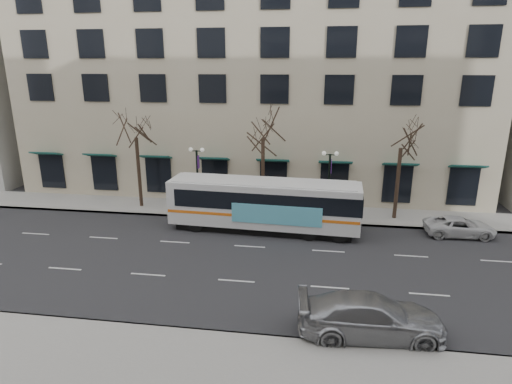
% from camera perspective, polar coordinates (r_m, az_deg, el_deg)
% --- Properties ---
extents(ground, '(160.00, 160.00, 0.00)m').
position_cam_1_polar(ground, '(25.64, -1.67, -9.34)').
color(ground, black).
rests_on(ground, ground).
extents(sidewalk_far, '(80.00, 4.00, 0.15)m').
position_cam_1_polar(sidewalk_far, '(33.62, 9.43, -2.97)').
color(sidewalk_far, gray).
rests_on(sidewalk_far, ground).
extents(building_hotel, '(40.00, 20.00, 24.00)m').
position_cam_1_polar(building_hotel, '(44.12, 0.40, 17.65)').
color(building_hotel, tan).
rests_on(building_hotel, ground).
extents(tree_far_left, '(3.60, 3.60, 8.34)m').
position_cam_1_polar(tree_far_left, '(34.78, -15.82, 8.54)').
color(tree_far_left, black).
rests_on(tree_far_left, ground).
extents(tree_far_mid, '(3.60, 3.60, 8.55)m').
position_cam_1_polar(tree_far_mid, '(32.05, 0.95, 8.89)').
color(tree_far_mid, black).
rests_on(tree_far_mid, ground).
extents(tree_far_right, '(3.60, 3.60, 8.06)m').
position_cam_1_polar(tree_far_right, '(32.41, 18.91, 7.22)').
color(tree_far_right, black).
rests_on(tree_far_right, ground).
extents(lamp_post_left, '(1.22, 0.45, 5.21)m').
position_cam_1_polar(lamp_post_left, '(33.24, -7.79, 2.05)').
color(lamp_post_left, black).
rests_on(lamp_post_left, ground).
extents(lamp_post_right, '(1.22, 0.45, 5.21)m').
position_cam_1_polar(lamp_post_right, '(32.00, 9.71, 1.39)').
color(lamp_post_right, black).
rests_on(lamp_post_right, ground).
extents(city_bus, '(13.37, 3.59, 3.59)m').
position_cam_1_polar(city_bus, '(29.69, 1.23, -1.55)').
color(city_bus, silver).
rests_on(city_bus, ground).
extents(silver_car, '(6.42, 3.01, 1.81)m').
position_cam_1_polar(silver_car, '(19.63, 15.09, -15.74)').
color(silver_car, '#9B9DA2').
rests_on(silver_car, ground).
extents(white_pickup, '(4.70, 2.31, 1.29)m').
position_cam_1_polar(white_pickup, '(32.31, 25.52, -4.19)').
color(white_pickup, silver).
rests_on(white_pickup, ground).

